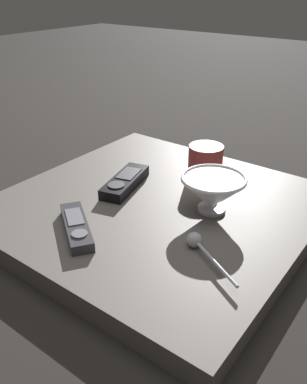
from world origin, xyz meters
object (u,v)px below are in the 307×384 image
(cereal_bowl, at_px, (213,192))
(tv_remote_near, at_px, (76,226))
(coffee_mug, at_px, (205,161))
(tv_remote_far, at_px, (125,182))
(teaspoon, at_px, (198,243))

(cereal_bowl, bearing_deg, tv_remote_near, -126.88)
(cereal_bowl, xyz_separation_m, coffee_mug, (-0.10, 0.14, -0.00))
(tv_remote_far, bearing_deg, teaspoon, -22.58)
(coffee_mug, bearing_deg, cereal_bowl, -54.52)
(cereal_bowl, height_order, teaspoon, cereal_bowl)
(teaspoon, relative_size, tv_remote_near, 0.88)
(cereal_bowl, height_order, coffee_mug, same)
(coffee_mug, bearing_deg, tv_remote_far, -125.95)
(tv_remote_near, bearing_deg, coffee_mug, 78.60)
(coffee_mug, distance_m, tv_remote_far, 0.21)
(tv_remote_near, distance_m, tv_remote_far, 0.21)
(cereal_bowl, bearing_deg, teaspoon, -70.39)
(teaspoon, bearing_deg, tv_remote_near, -157.95)
(teaspoon, xyz_separation_m, tv_remote_near, (-0.22, -0.09, -0.00))
(coffee_mug, relative_size, tv_remote_near, 0.70)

